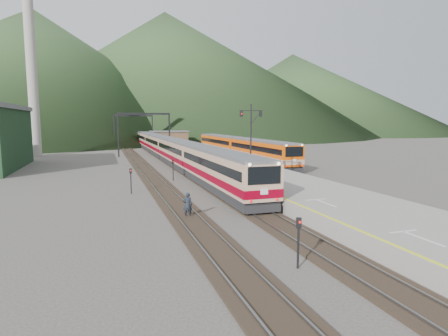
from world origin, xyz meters
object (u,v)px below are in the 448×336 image
object	(u,v)px
second_train	(238,148)
worker	(188,205)
signal_mast	(251,134)
main_train	(167,148)

from	to	relation	value
second_train	worker	world-z (taller)	second_train
second_train	signal_mast	size ratio (longest dim) A/B	5.56
signal_mast	worker	xyz separation A→B (m)	(-7.66, -7.76, -4.40)
main_train	second_train	xyz separation A→B (m)	(11.50, -3.14, -0.02)
second_train	signal_mast	xyz separation A→B (m)	(-8.78, -27.28, 3.29)
worker	signal_mast	bearing A→B (deg)	-125.93
main_train	signal_mast	size ratio (longest dim) A/B	11.34
main_train	worker	distance (m)	38.51
main_train	signal_mast	bearing A→B (deg)	-84.90
second_train	worker	xyz separation A→B (m)	(-16.44, -35.04, -1.11)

